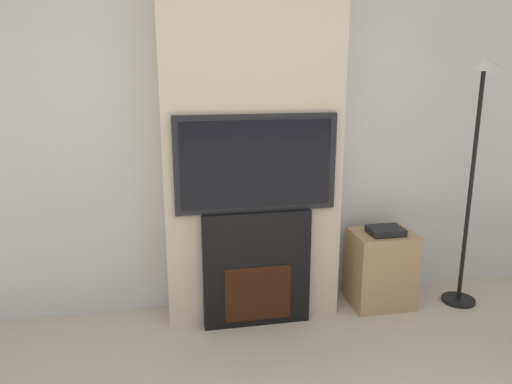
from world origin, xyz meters
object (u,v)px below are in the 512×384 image
object	(u,v)px
floor_lamp	(479,115)
media_stand	(381,268)
television	(256,163)
fireplace	(256,268)

from	to	relation	value
floor_lamp	media_stand	world-z (taller)	floor_lamp
floor_lamp	media_stand	xyz separation A→B (m)	(-0.61, 0.09, -1.12)
television	media_stand	world-z (taller)	television
fireplace	media_stand	size ratio (longest dim) A/B	1.32
television	media_stand	xyz separation A→B (m)	(0.96, 0.09, -0.84)
television	floor_lamp	world-z (taller)	floor_lamp
fireplace	floor_lamp	size ratio (longest dim) A/B	0.45
floor_lamp	television	bearing A→B (deg)	179.89
television	floor_lamp	size ratio (longest dim) A/B	0.59
fireplace	media_stand	bearing A→B (deg)	4.93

